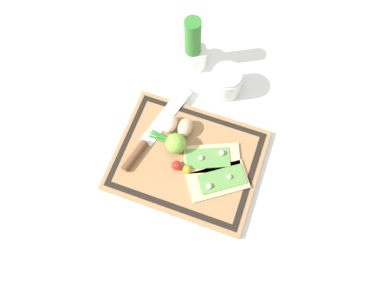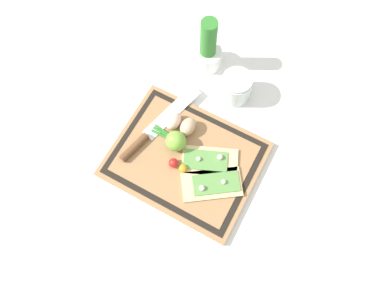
% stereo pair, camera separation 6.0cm
% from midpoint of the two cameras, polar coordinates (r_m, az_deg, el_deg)
% --- Properties ---
extents(ground_plane, '(6.00, 6.00, 0.00)m').
position_cam_midpoint_polar(ground_plane, '(1.09, -2.30, -2.72)').
color(ground_plane, silver).
extents(cutting_board, '(0.41, 0.33, 0.02)m').
position_cam_midpoint_polar(cutting_board, '(1.08, -2.32, -2.55)').
color(cutting_board, '#997047').
rests_on(cutting_board, ground_plane).
extents(pizza_slice_near, '(0.18, 0.16, 0.02)m').
position_cam_midpoint_polar(pizza_slice_near, '(1.04, 2.42, -5.72)').
color(pizza_slice_near, '#DBBC7F').
rests_on(pizza_slice_near, cutting_board).
extents(pizza_slice_far, '(0.18, 0.14, 0.02)m').
position_cam_midpoint_polar(pizza_slice_far, '(1.06, 1.33, -2.30)').
color(pizza_slice_far, '#DBBC7F').
rests_on(pizza_slice_far, cutting_board).
extents(knife, '(0.11, 0.31, 0.02)m').
position_cam_midpoint_polar(knife, '(1.09, -8.54, 0.36)').
color(knife, silver).
rests_on(knife, cutting_board).
extents(egg_brown, '(0.04, 0.06, 0.04)m').
position_cam_midpoint_polar(egg_brown, '(1.08, -2.64, 2.41)').
color(egg_brown, tan).
rests_on(egg_brown, cutting_board).
extents(egg_pink, '(0.04, 0.06, 0.04)m').
position_cam_midpoint_polar(egg_pink, '(1.09, -4.97, 2.97)').
color(egg_pink, beige).
rests_on(egg_pink, cutting_board).
extents(lime, '(0.06, 0.06, 0.06)m').
position_cam_midpoint_polar(lime, '(1.05, -4.11, -0.02)').
color(lime, '#70A838').
rests_on(lime, cutting_board).
extents(cherry_tomato_red, '(0.03, 0.03, 0.03)m').
position_cam_midpoint_polar(cherry_tomato_red, '(1.05, -3.99, -3.39)').
color(cherry_tomato_red, red).
rests_on(cherry_tomato_red, cutting_board).
extents(cherry_tomato_yellow, '(0.02, 0.02, 0.02)m').
position_cam_midpoint_polar(cherry_tomato_yellow, '(1.05, -2.39, -4.03)').
color(cherry_tomato_yellow, orange).
rests_on(cherry_tomato_yellow, cutting_board).
extents(scallion_bunch, '(0.25, 0.04, 0.01)m').
position_cam_midpoint_polar(scallion_bunch, '(1.07, -1.92, -0.89)').
color(scallion_bunch, '#2D7528').
rests_on(scallion_bunch, cutting_board).
extents(herb_pot, '(0.09, 0.09, 0.20)m').
position_cam_midpoint_polar(herb_pot, '(1.18, -1.37, 14.08)').
color(herb_pot, white).
rests_on(herb_pot, ground_plane).
extents(sauce_jar, '(0.09, 0.09, 0.09)m').
position_cam_midpoint_polar(sauce_jar, '(1.15, 3.69, 9.19)').
color(sauce_jar, silver).
rests_on(sauce_jar, ground_plane).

